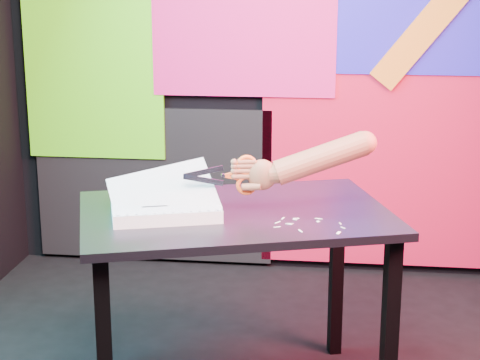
# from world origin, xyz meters

# --- Properties ---
(room) EXTENTS (3.01, 3.01, 2.71)m
(room) POSITION_xyz_m (0.00, 0.00, 1.35)
(room) COLOR black
(room) RESTS_ON ground
(backdrop) EXTENTS (2.88, 0.05, 2.08)m
(backdrop) POSITION_xyz_m (0.06, 1.46, 0.96)
(backdrop) COLOR red
(backdrop) RESTS_ON ground
(work_table) EXTENTS (1.26, 1.03, 0.75)m
(work_table) POSITION_xyz_m (-0.11, 0.06, 0.65)
(work_table) COLOR black
(work_table) RESTS_ON ground
(printout_stack) EXTENTS (0.45, 0.37, 0.20)m
(printout_stack) POSITION_xyz_m (-0.35, -0.02, 0.78)
(printout_stack) COLOR silver
(printout_stack) RESTS_ON work_table
(scissors) EXTENTS (0.26, 0.06, 0.15)m
(scissors) POSITION_xyz_m (-0.09, 0.04, 0.89)
(scissors) COLOR #8D98AF
(scissors) RESTS_ON printout_stack
(hand_forearm) EXTENTS (0.50, 0.16, 0.21)m
(hand_forearm) POSITION_xyz_m (0.15, 0.09, 0.94)
(hand_forearm) COLOR brown
(hand_forearm) RESTS_ON work_table
(paper_clippings) EXTENTS (0.24, 0.17, 0.00)m
(paper_clippings) POSITION_xyz_m (0.14, -0.07, 0.75)
(paper_clippings) COLOR silver
(paper_clippings) RESTS_ON work_table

